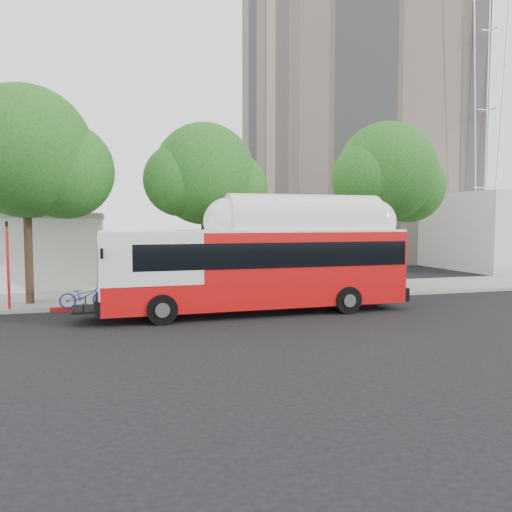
% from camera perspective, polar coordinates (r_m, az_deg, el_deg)
% --- Properties ---
extents(ground, '(120.00, 120.00, 0.00)m').
position_cam_1_polar(ground, '(19.64, 0.26, -7.18)').
color(ground, black).
rests_on(ground, ground).
extents(sidewalk, '(60.00, 5.00, 0.15)m').
position_cam_1_polar(sidewalk, '(25.84, -3.83, -4.31)').
color(sidewalk, gray).
rests_on(sidewalk, ground).
extents(curb_strip, '(60.00, 0.30, 0.15)m').
position_cam_1_polar(curb_strip, '(23.33, -2.46, -5.21)').
color(curb_strip, gray).
rests_on(curb_strip, ground).
extents(red_curb_segment, '(10.00, 0.32, 0.16)m').
position_cam_1_polar(red_curb_segment, '(22.82, -9.83, -5.46)').
color(red_curb_segment, maroon).
rests_on(red_curb_segment, ground).
extents(street_tree_left, '(6.67, 5.80, 9.74)m').
position_cam_1_polar(street_tree_left, '(24.40, -23.70, 10.25)').
color(street_tree_left, '#2D2116').
rests_on(street_tree_left, ground).
extents(street_tree_mid, '(5.75, 5.00, 8.62)m').
position_cam_1_polar(street_tree_mid, '(25.10, -5.02, 8.78)').
color(street_tree_mid, '#2D2116').
rests_on(street_tree_mid, ground).
extents(street_tree_right, '(6.21, 5.40, 9.18)m').
position_cam_1_polar(street_tree_right, '(28.63, 15.42, 8.76)').
color(street_tree_right, '#2D2116').
rests_on(street_tree_right, ground).
extents(apartment_tower, '(18.00, 18.00, 37.00)m').
position_cam_1_polar(apartment_tower, '(53.86, 10.84, 18.79)').
color(apartment_tower, tan).
rests_on(apartment_tower, ground).
extents(comms_tower, '(2.80, 2.80, 40.00)m').
position_cam_1_polar(comms_tower, '(50.81, 25.23, 22.21)').
color(comms_tower, silver).
rests_on(comms_tower, ground).
extents(transit_bus, '(13.43, 3.01, 3.96)m').
position_cam_1_polar(transit_bus, '(20.61, 0.37, -1.45)').
color(transit_bus, red).
rests_on(transit_bus, ground).
extents(signal_pole, '(0.11, 0.36, 3.81)m').
position_cam_1_polar(signal_pole, '(23.13, -26.48, -1.01)').
color(signal_pole, red).
rests_on(signal_pole, ground).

